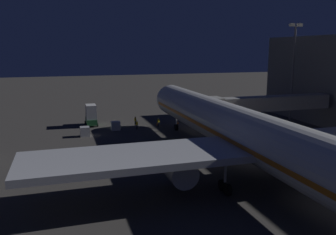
% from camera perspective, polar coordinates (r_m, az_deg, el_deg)
% --- Properties ---
extents(ground_plane, '(320.00, 320.00, 0.00)m').
position_cam_1_polar(ground_plane, '(50.12, 7.49, -6.33)').
color(ground_plane, '#383533').
extents(airliner_at_gate, '(49.56, 68.11, 18.51)m').
position_cam_1_polar(airliner_at_gate, '(39.52, 14.21, -3.36)').
color(airliner_at_gate, silver).
rests_on(airliner_at_gate, ground_plane).
extents(jet_bridge, '(24.69, 3.40, 6.96)m').
position_cam_1_polar(jet_bridge, '(63.64, 14.62, 2.15)').
color(jet_bridge, '#9E9E99').
rests_on(jet_bridge, ground_plane).
extents(apron_floodlight_mast, '(2.90, 0.50, 19.98)m').
position_cam_1_polar(apron_floodlight_mast, '(76.44, 19.76, 7.86)').
color(apron_floodlight_mast, '#59595E').
rests_on(apron_floodlight_mast, ground_plane).
extents(ops_van, '(2.36, 4.42, 4.24)m').
position_cam_1_polar(ops_van, '(70.70, -12.47, 0.37)').
color(ops_van, '#287038').
rests_on(ops_van, ground_plane).
extents(baggage_container_near_belt, '(1.60, 1.59, 1.58)m').
position_cam_1_polar(baggage_container_near_belt, '(66.22, -8.56, -1.35)').
color(baggage_container_near_belt, '#B7BABF').
rests_on(baggage_container_near_belt, ground_plane).
extents(baggage_container_mid_row, '(1.58, 1.56, 1.69)m').
position_cam_1_polar(baggage_container_mid_row, '(62.43, -13.44, -2.25)').
color(baggage_container_mid_row, '#B7BABF').
rests_on(baggage_container_mid_row, ground_plane).
extents(ground_crew_by_belt_loader, '(0.40, 0.40, 1.84)m').
position_cam_1_polar(ground_crew_by_belt_loader, '(69.32, -5.36, -0.52)').
color(ground_crew_by_belt_loader, black).
rests_on(ground_crew_by_belt_loader, ground_plane).
extents(ground_crew_marshaller_fwd, '(0.40, 0.40, 1.73)m').
position_cam_1_polar(ground_crew_marshaller_fwd, '(68.35, -1.60, -0.70)').
color(ground_crew_marshaller_fwd, black).
rests_on(ground_crew_marshaller_fwd, ground_plane).
extents(ground_crew_under_port_wing, '(0.40, 0.40, 1.75)m').
position_cam_1_polar(ground_crew_under_port_wing, '(66.18, -5.10, -1.13)').
color(ground_crew_under_port_wing, black).
rests_on(ground_crew_under_port_wing, ground_plane).
extents(traffic_cone_nose_port, '(0.36, 0.36, 0.55)m').
position_cam_1_polar(traffic_cone_nose_port, '(70.91, 1.63, -0.83)').
color(traffic_cone_nose_port, orange).
rests_on(traffic_cone_nose_port, ground_plane).
extents(traffic_cone_nose_starboard, '(0.36, 0.36, 0.55)m').
position_cam_1_polar(traffic_cone_nose_starboard, '(69.64, -1.80, -1.05)').
color(traffic_cone_nose_starboard, orange).
rests_on(traffic_cone_nose_starboard, ground_plane).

